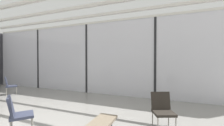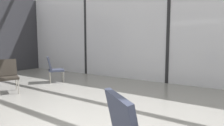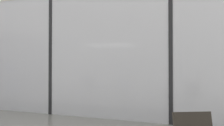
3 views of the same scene
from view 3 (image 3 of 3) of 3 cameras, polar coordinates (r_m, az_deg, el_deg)
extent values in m
cube|color=silver|center=(6.93, -15.35, 2.10)|extent=(14.00, 0.08, 3.56)
cube|color=black|center=(6.93, -15.35, 2.10)|extent=(0.10, 0.12, 3.56)
cube|color=black|center=(5.69, 14.88, 2.73)|extent=(0.10, 0.12, 3.56)
ellipsoid|color=#B2BCD6|center=(11.23, 9.00, 3.32)|extent=(12.85, 4.48, 4.48)
sphere|color=gray|center=(13.63, -16.25, 2.61)|extent=(2.46, 2.46, 2.46)
sphere|color=black|center=(10.62, -12.39, 5.38)|extent=(0.28, 0.28, 0.28)
sphere|color=black|center=(10.18, -8.07, 5.64)|extent=(0.28, 0.28, 0.28)
sphere|color=black|center=(9.79, -3.39, 5.89)|extent=(0.28, 0.28, 0.28)
sphere|color=black|center=(9.48, 1.65, 6.12)|extent=(0.28, 0.28, 0.28)
camera|label=1|loc=(1.29, -179.05, 11.84)|focal=24.48mm
camera|label=2|loc=(2.39, -72.96, -4.66)|focal=28.17mm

